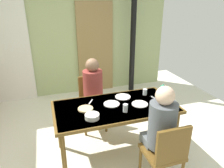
{
  "coord_description": "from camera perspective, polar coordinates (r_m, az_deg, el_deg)",
  "views": [
    {
      "loc": [
        -0.38,
        -2.24,
        2.02
      ],
      "look_at": [
        0.41,
        0.21,
        0.98
      ],
      "focal_mm": 33.82,
      "sensor_mm": 36.0,
      "label": 1
    }
  ],
  "objects": [
    {
      "name": "water_bottle_green_near",
      "position": [
        2.77,
        13.44,
        -3.1
      ],
      "size": [
        0.08,
        0.08,
        0.31
      ],
      "color": "#379065",
      "rests_on": "dining_table"
    },
    {
      "name": "person_near_diner",
      "position": [
        2.37,
        13.23,
        -10.37
      ],
      "size": [
        0.3,
        0.37,
        0.77
      ],
      "color": "#545B5E",
      "rests_on": "ground_plane"
    },
    {
      "name": "door_wooden",
      "position": [
        4.8,
        -4.52,
        9.54
      ],
      "size": [
        0.8,
        0.05,
        2.0
      ],
      "primitive_type": "cube",
      "color": "olive",
      "rests_on": "ground_plane"
    },
    {
      "name": "dinner_plate_near_right",
      "position": [
        2.81,
        7.56,
        -5.43
      ],
      "size": [
        0.21,
        0.21,
        0.01
      ],
      "primitive_type": "cylinder",
      "color": "white",
      "rests_on": "dining_table"
    },
    {
      "name": "drinking_glass_by_far_diner",
      "position": [
        2.61,
        3.63,
        -6.5
      ],
      "size": [
        0.06,
        0.06,
        0.1
      ],
      "primitive_type": "cylinder",
      "color": "silver",
      "rests_on": "dining_table"
    },
    {
      "name": "stove_pipe_column",
      "position": [
        4.73,
        5.72,
        13.47
      ],
      "size": [
        0.12,
        0.12,
        2.67
      ],
      "primitive_type": "cylinder",
      "color": "black",
      "rests_on": "ground_plane"
    },
    {
      "name": "chair_near_diner",
      "position": [
        2.44,
        14.33,
        -17.6
      ],
      "size": [
        0.4,
        0.4,
        0.87
      ],
      "color": "brown",
      "rests_on": "ground_plane"
    },
    {
      "name": "dinner_plate_far_center",
      "position": [
        2.99,
        2.96,
        -3.49
      ],
      "size": [
        0.22,
        0.22,
        0.01
      ],
      "primitive_type": "cylinder",
      "color": "white",
      "rests_on": "dining_table"
    },
    {
      "name": "serving_bowl_center",
      "position": [
        2.49,
        -5.4,
        -8.69
      ],
      "size": [
        0.17,
        0.17,
        0.05
      ],
      "primitive_type": "cylinder",
      "color": "silver",
      "rests_on": "dining_table"
    },
    {
      "name": "cutlery_knife_near",
      "position": [
        3.02,
        11.47,
        -3.76
      ],
      "size": [
        0.06,
        0.15,
        0.0
      ],
      "primitive_type": "cube",
      "rotation": [
        0.0,
        0.0,
        4.99
      ],
      "color": "silver",
      "rests_on": "dining_table"
    },
    {
      "name": "wall_back",
      "position": [
        4.71,
        -13.47,
        12.95
      ],
      "size": [
        4.74,
        0.1,
        2.67
      ],
      "primitive_type": "cube",
      "color": "#A7B57C",
      "rests_on": "ground_plane"
    },
    {
      "name": "dining_table",
      "position": [
        2.79,
        0.96,
        -7.2
      ],
      "size": [
        1.6,
        0.81,
        0.73
      ],
      "color": "brown",
      "rests_on": "ground_plane"
    },
    {
      "name": "person_far_diner",
      "position": [
        3.25,
        -5.11,
        -0.67
      ],
      "size": [
        0.3,
        0.37,
        0.77
      ],
      "rotation": [
        0.0,
        0.0,
        3.14
      ],
      "color": "maroon",
      "rests_on": "ground_plane"
    },
    {
      "name": "chair_far_diner",
      "position": [
        3.48,
        -5.47,
        -4.16
      ],
      "size": [
        0.4,
        0.4,
        0.87
      ],
      "rotation": [
        0.0,
        0.0,
        3.14
      ],
      "color": "brown",
      "rests_on": "ground_plane"
    },
    {
      "name": "drinking_glass_by_near_diner",
      "position": [
        3.09,
        8.89,
        -2.13
      ],
      "size": [
        0.06,
        0.06,
        0.09
      ],
      "primitive_type": "cylinder",
      "color": "silver",
      "rests_on": "dining_table"
    },
    {
      "name": "bread_plate_sliced",
      "position": [
        2.69,
        -7.17,
        -6.68
      ],
      "size": [
        0.19,
        0.19,
        0.02
      ],
      "primitive_type": "cylinder",
      "color": "#DBB77A",
      "rests_on": "dining_table"
    },
    {
      "name": "dinner_plate_near_left",
      "position": [
        2.79,
        -0.11,
        -5.42
      ],
      "size": [
        0.21,
        0.21,
        0.01
      ],
      "primitive_type": "cylinder",
      "color": "white",
      "rests_on": "dining_table"
    },
    {
      "name": "ground_plane",
      "position": [
        3.05,
        -6.58,
        -19.88
      ],
      "size": [
        6.23,
        6.23,
        0.0
      ],
      "primitive_type": "plane",
      "color": "silver"
    },
    {
      "name": "cutlery_fork_near",
      "position": [
        2.87,
        -5.8,
        -4.83
      ],
      "size": [
        0.09,
        0.14,
        0.0
      ],
      "primitive_type": "cube",
      "rotation": [
        0.0,
        0.0,
        1.02
      ],
      "color": "silver",
      "rests_on": "dining_table"
    },
    {
      "name": "curtain_panel",
      "position": [
        4.68,
        -26.72,
        8.52
      ],
      "size": [
        0.9,
        0.03,
        2.25
      ],
      "primitive_type": "cube",
      "color": "white",
      "rests_on": "ground_plane"
    }
  ]
}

